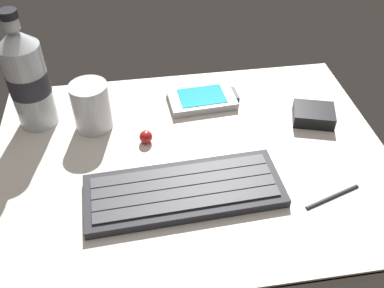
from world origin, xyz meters
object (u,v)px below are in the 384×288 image
at_px(water_bottle, 28,78).
at_px(stylus_pen, 333,196).
at_px(charger_block, 313,115).
at_px(trackball_mouse, 146,137).
at_px(juice_cup, 92,108).
at_px(handheld_device, 203,99).
at_px(keyboard, 184,190).

relative_size(water_bottle, stylus_pen, 2.19).
bearing_deg(stylus_pen, water_bottle, 132.58).
xyz_separation_m(charger_block, stylus_pen, (-0.03, -0.18, -0.01)).
xyz_separation_m(trackball_mouse, stylus_pen, (0.26, -0.16, -0.01)).
distance_m(juice_cup, charger_block, 0.39).
bearing_deg(water_bottle, trackball_mouse, -24.59).
bearing_deg(handheld_device, water_bottle, -177.71).
bearing_deg(charger_block, keyboard, -151.21).
distance_m(keyboard, trackball_mouse, 0.13).
relative_size(water_bottle, charger_block, 2.97).
bearing_deg(charger_block, juice_cup, 173.60).
height_order(keyboard, handheld_device, keyboard).
height_order(keyboard, juice_cup, juice_cup).
distance_m(juice_cup, trackball_mouse, 0.11).
bearing_deg(keyboard, charger_block, 28.79).
bearing_deg(stylus_pen, keyboard, 151.28).
bearing_deg(keyboard, juice_cup, 126.25).
bearing_deg(trackball_mouse, keyboard, -69.52).
distance_m(water_bottle, charger_block, 0.49).
relative_size(keyboard, water_bottle, 1.42).
bearing_deg(keyboard, stylus_pen, -10.48).
relative_size(water_bottle, trackball_mouse, 9.45).
height_order(juice_cup, stylus_pen, juice_cup).
bearing_deg(water_bottle, handheld_device, 2.29).
bearing_deg(handheld_device, juice_cup, -168.71).
height_order(juice_cup, water_bottle, water_bottle).
bearing_deg(trackball_mouse, juice_cup, 147.03).
bearing_deg(juice_cup, charger_block, -6.40).
height_order(keyboard, stylus_pen, keyboard).
height_order(charger_block, trackball_mouse, charger_block).
distance_m(charger_block, stylus_pen, 0.18).
bearing_deg(keyboard, handheld_device, 73.38).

